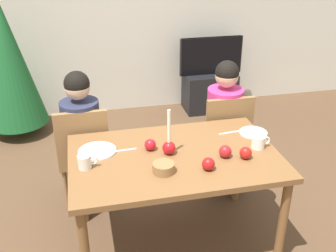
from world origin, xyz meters
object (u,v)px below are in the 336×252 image
at_px(plate_left, 97,151).
at_px(apple_near_candle, 246,153).
at_px(christmas_tree, 9,63).
at_px(apple_by_right_mug, 225,151).
at_px(candle_centerpiece, 169,145).
at_px(plate_right, 253,133).
at_px(apple_far_edge, 150,145).
at_px(chair_right, 224,136).
at_px(bowl_walnuts, 164,168).
at_px(tv, 211,56).
at_px(apple_by_left_plate, 208,164).
at_px(person_left_child, 83,143).
at_px(mug_right, 259,142).
at_px(tv_stand, 209,91).
at_px(person_right_child, 223,128).
at_px(mug_left, 85,162).
at_px(dining_table, 175,165).
at_px(chair_left, 84,151).

distance_m(plate_left, apple_near_candle, 1.00).
bearing_deg(christmas_tree, apple_by_right_mug, -54.02).
distance_m(candle_centerpiece, plate_right, 0.70).
height_order(candle_centerpiece, apple_far_edge, candle_centerpiece).
distance_m(chair_right, plate_right, 0.50).
relative_size(bowl_walnuts, apple_near_candle, 1.69).
height_order(tv, apple_by_left_plate, tv).
relative_size(chair_right, tv, 1.14).
relative_size(person_left_child, mug_right, 8.78).
distance_m(tv_stand, christmas_tree, 2.40).
bearing_deg(person_left_child, person_right_child, 0.00).
distance_m(person_right_child, plate_left, 1.21).
height_order(candle_centerpiece, mug_right, candle_centerpiece).
relative_size(plate_left, mug_right, 1.93).
bearing_deg(plate_left, person_left_child, 101.13).
bearing_deg(apple_by_left_plate, chair_right, 62.87).
relative_size(person_left_child, tv, 1.48).
bearing_deg(apple_far_edge, apple_by_left_plate, -46.70).
bearing_deg(mug_left, person_right_child, 29.73).
relative_size(dining_table, plate_left, 5.43).
height_order(chair_left, chair_right, same).
xyz_separation_m(chair_right, apple_near_candle, (-0.14, -0.75, 0.28)).
bearing_deg(christmas_tree, dining_table, -58.60).
relative_size(chair_right, mug_left, 7.01).
distance_m(person_left_child, bowl_walnuts, 0.98).
distance_m(dining_table, candle_centerpiece, 0.16).
distance_m(mug_left, apple_by_left_plate, 0.77).
relative_size(chair_right, person_left_child, 0.77).
distance_m(bowl_walnuts, apple_by_right_mug, 0.45).
height_order(chair_right, tv, tv).
bearing_deg(apple_near_candle, christmas_tree, 127.47).
relative_size(plate_left, apple_by_right_mug, 3.04).
bearing_deg(tv_stand, chair_left, -133.75).
distance_m(tv_stand, apple_far_edge, 2.55).
bearing_deg(christmas_tree, candle_centerpiece, -58.97).
xyz_separation_m(mug_left, apple_near_candle, (1.03, -0.11, -0.00)).
height_order(chair_left, person_left_child, person_left_child).
height_order(christmas_tree, apple_by_right_mug, christmas_tree).
height_order(mug_left, apple_near_candle, mug_left).
bearing_deg(mug_right, apple_near_candle, -141.37).
bearing_deg(christmas_tree, apple_by_left_plate, -58.15).
height_order(tv_stand, apple_by_right_mug, apple_by_right_mug).
relative_size(candle_centerpiece, mug_right, 2.42).
bearing_deg(tv_stand, person_left_child, -134.31).
height_order(person_right_child, tv, person_right_child).
distance_m(tv, apple_far_edge, 2.49).
bearing_deg(person_right_child, mug_right, -90.04).
bearing_deg(bowl_walnuts, apple_by_left_plate, -7.18).
relative_size(candle_centerpiece, bowl_walnuts, 2.34).
height_order(tv_stand, apple_by_left_plate, apple_by_left_plate).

